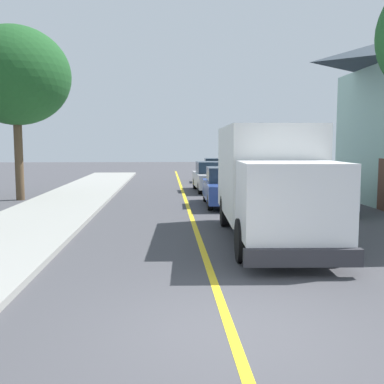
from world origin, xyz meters
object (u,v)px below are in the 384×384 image
(parked_van_across, at_px, (318,191))
(parked_car_far, at_px, (216,171))
(parked_car_near, at_px, (226,188))
(parked_car_mid, at_px, (211,177))
(box_truck, at_px, (269,177))
(street_tree_down_block, at_px, (16,76))

(parked_van_across, bearing_deg, parked_car_far, 100.81)
(parked_car_near, relative_size, parked_car_mid, 1.00)
(box_truck, bearing_deg, parked_car_near, 92.51)
(street_tree_down_block, bearing_deg, box_truck, -43.62)
(parked_car_near, bearing_deg, box_truck, -87.49)
(box_truck, relative_size, parked_car_mid, 1.64)
(street_tree_down_block, bearing_deg, parked_car_far, 42.16)
(parked_van_across, bearing_deg, parked_car_near, 155.17)
(parked_van_across, bearing_deg, box_truck, -121.29)
(parked_car_far, bearing_deg, box_truck, -91.84)
(parked_car_far, height_order, street_tree_down_block, street_tree_down_block)
(parked_car_near, xyz_separation_m, parked_van_across, (3.52, -1.63, 0.00))
(box_truck, distance_m, parked_car_far, 19.01)
(box_truck, bearing_deg, parked_car_mid, 91.54)
(parked_car_far, xyz_separation_m, street_tree_down_block, (-10.52, -9.53, 5.04))
(box_truck, xyz_separation_m, street_tree_down_block, (-9.91, 9.44, 4.07))
(parked_car_near, relative_size, street_tree_down_block, 0.55)
(box_truck, relative_size, parked_car_near, 1.64)
(parked_car_near, bearing_deg, parked_car_mid, 90.42)
(parked_car_near, distance_m, parked_car_mid, 6.01)
(parked_car_near, distance_m, parked_car_far, 12.08)
(parked_car_near, height_order, street_tree_down_block, street_tree_down_block)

